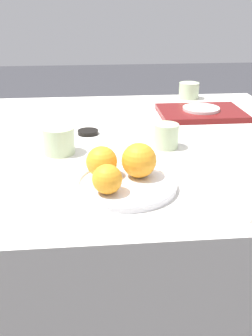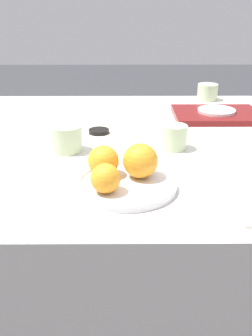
% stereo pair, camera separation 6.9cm
% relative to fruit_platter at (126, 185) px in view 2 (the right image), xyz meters
% --- Properties ---
extents(ground_plane, '(12.00, 12.00, 0.00)m').
position_rel_fruit_platter_xyz_m(ground_plane, '(0.04, 0.33, -0.74)').
color(ground_plane, '#38383D').
extents(table, '(1.16, 1.10, 0.73)m').
position_rel_fruit_platter_xyz_m(table, '(0.04, 0.33, -0.38)').
color(table, silver).
rests_on(table, ground_plane).
extents(fruit_platter, '(0.23, 0.23, 0.02)m').
position_rel_fruit_platter_xyz_m(fruit_platter, '(0.00, 0.00, 0.00)').
color(fruit_platter, silver).
rests_on(fruit_platter, table).
extents(orange_0, '(0.06, 0.06, 0.06)m').
position_rel_fruit_platter_xyz_m(orange_0, '(-0.04, -0.04, 0.04)').
color(orange_0, orange).
rests_on(orange_0, fruit_platter).
extents(orange_1, '(0.08, 0.08, 0.08)m').
position_rel_fruit_platter_xyz_m(orange_1, '(0.03, 0.03, 0.04)').
color(orange_1, orange).
rests_on(orange_1, fruit_platter).
extents(orange_2, '(0.07, 0.07, 0.07)m').
position_rel_fruit_platter_xyz_m(orange_2, '(-0.05, 0.04, 0.04)').
color(orange_2, orange).
rests_on(orange_2, fruit_platter).
extents(serving_tray, '(0.30, 0.22, 0.02)m').
position_rel_fruit_platter_xyz_m(serving_tray, '(0.32, 0.56, 0.00)').
color(serving_tray, maroon).
rests_on(serving_tray, table).
extents(side_plate, '(0.13, 0.13, 0.01)m').
position_rel_fruit_platter_xyz_m(side_plate, '(0.32, 0.56, 0.02)').
color(side_plate, silver).
rests_on(side_plate, serving_tray).
extents(cup_0, '(0.08, 0.08, 0.07)m').
position_rel_fruit_platter_xyz_m(cup_0, '(0.34, 0.81, 0.02)').
color(cup_0, '#B7CC9E').
rests_on(cup_0, table).
extents(cup_1, '(0.07, 0.07, 0.07)m').
position_rel_fruit_platter_xyz_m(cup_1, '(0.14, 0.25, 0.02)').
color(cup_1, '#B7CC9E').
rests_on(cup_1, table).
extents(cup_2, '(0.09, 0.09, 0.07)m').
position_rel_fruit_platter_xyz_m(cup_2, '(-0.16, 0.23, 0.03)').
color(cup_2, '#B7CC9E').
rests_on(cup_2, table).
extents(soy_dish, '(0.06, 0.06, 0.01)m').
position_rel_fruit_platter_xyz_m(soy_dish, '(-0.08, 0.39, -0.00)').
color(soy_dish, black).
rests_on(soy_dish, table).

